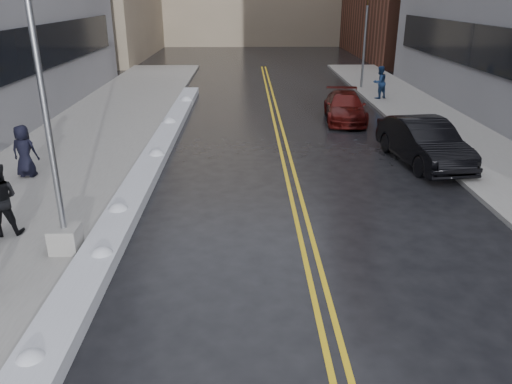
{
  "coord_description": "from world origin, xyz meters",
  "views": [
    {
      "loc": [
        0.98,
        -8.59,
        5.83
      ],
      "look_at": [
        1.21,
        2.77,
        1.3
      ],
      "focal_mm": 35.0,
      "sensor_mm": 36.0,
      "label": 1
    }
  ],
  "objects_px": {
    "car_black": "(424,142)",
    "car_maroon": "(345,107)",
    "lamppost": "(52,154)",
    "pedestrian_east": "(380,82)",
    "fire_hydrant": "(452,140)",
    "pedestrian_c": "(24,151)",
    "traffic_signal": "(365,35)"
  },
  "relations": [
    {
      "from": "fire_hydrant",
      "to": "car_maroon",
      "type": "relative_size",
      "value": 0.16
    },
    {
      "from": "car_maroon",
      "to": "pedestrian_east",
      "type": "bearing_deg",
      "value": 64.18
    },
    {
      "from": "traffic_signal",
      "to": "pedestrian_east",
      "type": "height_order",
      "value": "traffic_signal"
    },
    {
      "from": "traffic_signal",
      "to": "car_maroon",
      "type": "height_order",
      "value": "traffic_signal"
    },
    {
      "from": "car_black",
      "to": "traffic_signal",
      "type": "bearing_deg",
      "value": 78.16
    },
    {
      "from": "lamppost",
      "to": "pedestrian_east",
      "type": "distance_m",
      "value": 21.91
    },
    {
      "from": "fire_hydrant",
      "to": "pedestrian_c",
      "type": "bearing_deg",
      "value": -169.81
    },
    {
      "from": "lamppost",
      "to": "car_black",
      "type": "xyz_separation_m",
      "value": [
        10.73,
        6.77,
        -1.72
      ]
    },
    {
      "from": "lamppost",
      "to": "pedestrian_east",
      "type": "height_order",
      "value": "lamppost"
    },
    {
      "from": "fire_hydrant",
      "to": "pedestrian_c",
      "type": "relative_size",
      "value": 0.42
    },
    {
      "from": "lamppost",
      "to": "pedestrian_c",
      "type": "distance_m",
      "value": 6.24
    },
    {
      "from": "lamppost",
      "to": "fire_hydrant",
      "type": "distance_m",
      "value": 14.81
    },
    {
      "from": "lamppost",
      "to": "car_black",
      "type": "distance_m",
      "value": 12.8
    },
    {
      "from": "pedestrian_c",
      "to": "car_black",
      "type": "xyz_separation_m",
      "value": [
        13.75,
        1.52,
        -0.21
      ]
    },
    {
      "from": "fire_hydrant",
      "to": "pedestrian_c",
      "type": "height_order",
      "value": "pedestrian_c"
    },
    {
      "from": "lamppost",
      "to": "car_maroon",
      "type": "xyz_separation_m",
      "value": [
        9.12,
        13.49,
        -1.87
      ]
    },
    {
      "from": "pedestrian_east",
      "to": "pedestrian_c",
      "type": "bearing_deg",
      "value": 11.26
    },
    {
      "from": "fire_hydrant",
      "to": "car_black",
      "type": "distance_m",
      "value": 2.01
    },
    {
      "from": "pedestrian_east",
      "to": "car_black",
      "type": "relative_size",
      "value": 0.37
    },
    {
      "from": "car_black",
      "to": "car_maroon",
      "type": "relative_size",
      "value": 1.07
    },
    {
      "from": "fire_hydrant",
      "to": "traffic_signal",
      "type": "relative_size",
      "value": 0.12
    },
    {
      "from": "lamppost",
      "to": "pedestrian_c",
      "type": "bearing_deg",
      "value": 119.87
    },
    {
      "from": "car_black",
      "to": "car_maroon",
      "type": "xyz_separation_m",
      "value": [
        -1.62,
        6.72,
        -0.14
      ]
    },
    {
      "from": "fire_hydrant",
      "to": "car_black",
      "type": "xyz_separation_m",
      "value": [
        -1.57,
        -1.23,
        0.26
      ]
    },
    {
      "from": "traffic_signal",
      "to": "pedestrian_c",
      "type": "relative_size",
      "value": 3.45
    },
    {
      "from": "pedestrian_c",
      "to": "lamppost",
      "type": "bearing_deg",
      "value": 126.73
    },
    {
      "from": "traffic_signal",
      "to": "fire_hydrant",
      "type": "bearing_deg",
      "value": -87.95
    },
    {
      "from": "lamppost",
      "to": "fire_hydrant",
      "type": "relative_size",
      "value": 10.45
    },
    {
      "from": "fire_hydrant",
      "to": "car_black",
      "type": "bearing_deg",
      "value": -141.84
    },
    {
      "from": "pedestrian_c",
      "to": "pedestrian_east",
      "type": "distance_m",
      "value": 19.87
    },
    {
      "from": "lamppost",
      "to": "traffic_signal",
      "type": "relative_size",
      "value": 1.27
    },
    {
      "from": "car_maroon",
      "to": "traffic_signal",
      "type": "bearing_deg",
      "value": 77.69
    }
  ]
}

